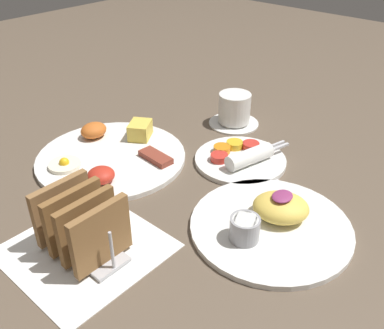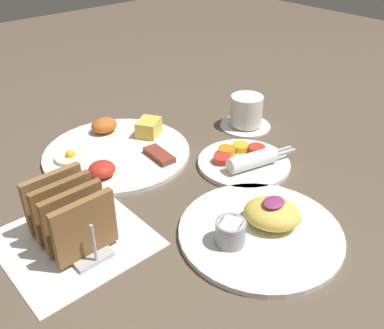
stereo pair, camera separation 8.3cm
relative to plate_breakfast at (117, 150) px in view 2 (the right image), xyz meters
name	(u,v)px [view 2 (the right image)]	position (x,y,z in m)	size (l,w,h in m)	color
ground_plane	(194,191)	(0.03, -0.21, -0.01)	(3.00, 3.00, 0.00)	brown
napkin_flat	(74,240)	(-0.20, -0.19, -0.01)	(0.22, 0.22, 0.00)	white
plate_breakfast	(117,150)	(0.00, 0.00, 0.00)	(0.31, 0.31, 0.05)	white
plate_condiments	(245,161)	(0.17, -0.22, 0.00)	(0.19, 0.19, 0.04)	white
plate_foreground	(262,227)	(0.03, -0.37, 0.00)	(0.27, 0.27, 0.06)	white
toast_rack	(70,215)	(-0.20, -0.19, 0.04)	(0.10, 0.15, 0.10)	#B7B7BC
coffee_cup	(246,113)	(0.30, -0.10, 0.03)	(0.12, 0.12, 0.08)	white
teaspoon	(280,186)	(0.16, -0.31, -0.01)	(0.02, 0.13, 0.01)	silver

